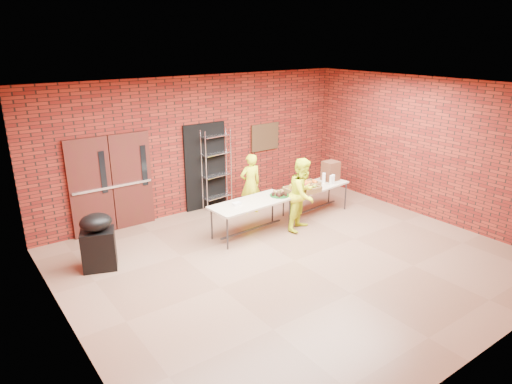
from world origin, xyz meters
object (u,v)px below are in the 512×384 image
table_left (251,205)px  covered_grill (98,241)px  wire_rack (217,169)px  table_right (316,188)px  volunteer_woman (250,184)px  volunteer_man (303,194)px  coffee_dispenser (331,171)px

table_left → covered_grill: 3.13m
wire_rack → table_left: (-0.29, -1.86, -0.30)m
table_right → volunteer_woman: volunteer_woman is taller
covered_grill → volunteer_man: 4.27m
coffee_dispenser → volunteer_man: size_ratio=0.29×
coffee_dispenser → volunteer_man: 1.60m
volunteer_woman → volunteer_man: bearing=110.4°
table_right → coffee_dispenser: (0.57, 0.10, 0.29)m
wire_rack → table_right: (1.69, -1.71, -0.35)m
table_left → table_right: table_left is taller
volunteer_man → covered_grill: bearing=146.0°
volunteer_woman → table_left: bearing=62.2°
wire_rack → coffee_dispenser: bearing=-43.1°
table_left → wire_rack: bearing=77.9°
volunteer_man → coffee_dispenser: bearing=0.6°
table_right → volunteer_woman: size_ratio=1.20×
wire_rack → coffee_dispenser: 2.77m
wire_rack → volunteer_woman: bearing=-68.5°
wire_rack → volunteer_woman: 0.94m
table_right → volunteer_man: volunteer_man is taller
table_right → covered_grill: bearing=170.7°
wire_rack → coffee_dispenser: (2.26, -1.61, -0.06)m
coffee_dispenser → covered_grill: coffee_dispenser is taller
table_left → coffee_dispenser: coffee_dispenser is taller
wire_rack → coffee_dispenser: wire_rack is taller
coffee_dispenser → volunteer_man: volunteer_man is taller
wire_rack → volunteer_woman: wire_rack is taller
wire_rack → volunteer_man: 2.39m
table_right → volunteer_man: (-0.89, -0.54, 0.17)m
covered_grill → volunteer_woman: (3.83, 0.64, 0.20)m
table_left → volunteer_man: (1.09, -0.39, 0.12)m
table_left → volunteer_man: size_ratio=1.15×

